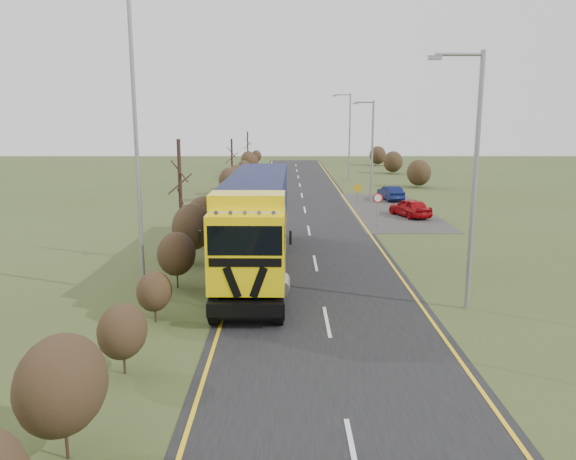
{
  "coord_description": "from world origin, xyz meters",
  "views": [
    {
      "loc": [
        -1.43,
        -22.67,
        7.09
      ],
      "look_at": [
        -1.34,
        3.27,
        1.83
      ],
      "focal_mm": 35.0,
      "sensor_mm": 36.0,
      "label": 1
    }
  ],
  "objects_px": {
    "lorry": "(257,216)",
    "streetlight_near": "(472,172)",
    "speed_sign": "(378,204)",
    "car_blue_sedan": "(390,193)",
    "car_red_hatchback": "(410,208)"
  },
  "relations": [
    {
      "from": "lorry",
      "to": "car_blue_sedan",
      "type": "distance_m",
      "value": 24.49
    },
    {
      "from": "car_blue_sedan",
      "to": "lorry",
      "type": "bearing_deg",
      "value": 55.83
    },
    {
      "from": "speed_sign",
      "to": "lorry",
      "type": "bearing_deg",
      "value": -126.04
    },
    {
      "from": "car_blue_sedan",
      "to": "streetlight_near",
      "type": "xyz_separation_m",
      "value": [
        -2.31,
        -27.75,
        4.54
      ]
    },
    {
      "from": "lorry",
      "to": "streetlight_near",
      "type": "height_order",
      "value": "streetlight_near"
    },
    {
      "from": "car_blue_sedan",
      "to": "streetlight_near",
      "type": "relative_size",
      "value": 0.4
    },
    {
      "from": "speed_sign",
      "to": "streetlight_near",
      "type": "bearing_deg",
      "value": -87.18
    },
    {
      "from": "car_blue_sedan",
      "to": "speed_sign",
      "type": "bearing_deg",
      "value": 66.66
    },
    {
      "from": "lorry",
      "to": "speed_sign",
      "type": "relative_size",
      "value": 7.1
    },
    {
      "from": "lorry",
      "to": "car_red_hatchback",
      "type": "xyz_separation_m",
      "value": [
        10.27,
        13.99,
        -1.86
      ]
    },
    {
      "from": "car_red_hatchback",
      "to": "speed_sign",
      "type": "xyz_separation_m",
      "value": [
        -2.99,
        -3.99,
        0.91
      ]
    },
    {
      "from": "lorry",
      "to": "car_red_hatchback",
      "type": "distance_m",
      "value": 17.45
    },
    {
      "from": "car_blue_sedan",
      "to": "streetlight_near",
      "type": "distance_m",
      "value": 28.21
    },
    {
      "from": "car_blue_sedan",
      "to": "speed_sign",
      "type": "distance_m",
      "value": 12.54
    },
    {
      "from": "car_blue_sedan",
      "to": "car_red_hatchback",
      "type": "bearing_deg",
      "value": 80.32
    }
  ]
}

